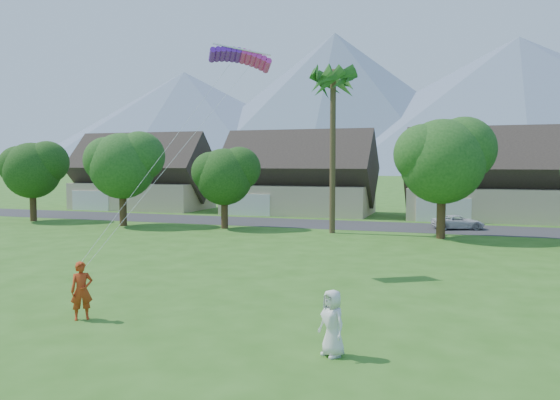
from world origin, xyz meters
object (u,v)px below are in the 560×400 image
at_px(kite_flyer, 82,291).
at_px(parked_car, 458,222).
at_px(watcher, 332,323).
at_px(parafoil_kite, 241,56).

height_order(kite_flyer, parked_car, kite_flyer).
bearing_deg(kite_flyer, watcher, -47.60).
height_order(kite_flyer, watcher, kite_flyer).
bearing_deg(watcher, parked_car, 120.57).
xyz_separation_m(kite_flyer, watcher, (8.99, -0.72, -0.07)).
distance_m(kite_flyer, parafoil_kite, 14.00).
height_order(watcher, parked_car, watcher).
xyz_separation_m(kite_flyer, parafoil_kite, (1.80, 9.97, 9.66)).
bearing_deg(watcher, kite_flyer, -148.40).
height_order(kite_flyer, parafoil_kite, parafoil_kite).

